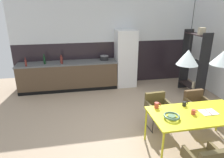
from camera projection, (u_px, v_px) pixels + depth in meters
ground_plane at (139, 140)px, 4.09m from camera, size 8.86×8.86×0.00m
back_wall_splashback_dark at (110, 62)px, 6.94m from camera, size 6.10×0.12×1.42m
back_wall_panel_upper at (109, 19)px, 6.45m from camera, size 6.10×0.12×1.42m
kitchen_counter at (69, 76)px, 6.45m from camera, size 3.05×0.63×0.88m
refrigerator_column at (126, 59)px, 6.62m from camera, size 0.64×0.60×1.83m
dining_table at (197, 115)px, 3.66m from camera, size 1.69×0.86×0.73m
armchair_far_side at (157, 105)px, 4.43m from camera, size 0.52×0.50×0.75m
armchair_facing_counter at (196, 102)px, 4.60m from camera, size 0.51×0.49×0.73m
fruit_bowl at (172, 116)px, 3.47m from camera, size 0.28×0.28×0.07m
open_book at (208, 112)px, 3.67m from camera, size 0.30×0.23×0.02m
mug_dark_espresso at (157, 105)px, 3.82m from camera, size 0.13×0.08×0.11m
mug_tall_blue at (184, 104)px, 3.90m from camera, size 0.12×0.07×0.09m
mug_white_ceramic at (194, 112)px, 3.60m from camera, size 0.12×0.07×0.09m
cooking_pot at (104, 58)px, 6.54m from camera, size 0.27×0.27×0.17m
bottle_wine_green at (61, 60)px, 6.12m from camera, size 0.07×0.07×0.28m
bottle_vinegar_dark at (44, 60)px, 6.09m from camera, size 0.07×0.07×0.31m
bottle_oil_tall at (26, 63)px, 5.86m from camera, size 0.06×0.06×0.26m
open_shelf_unit at (194, 62)px, 5.91m from camera, size 0.30×0.95×1.99m
pendant_lamp_over_table_near at (188, 57)px, 3.21m from camera, size 0.34×0.34×1.14m
pendant_lamp_over_table_far at (223, 58)px, 3.39m from camera, size 0.40×0.40×1.19m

